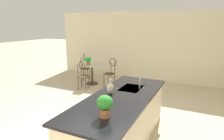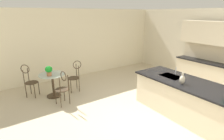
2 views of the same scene
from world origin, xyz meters
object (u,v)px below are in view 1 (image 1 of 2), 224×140
Objects in this scene: bistro_table at (92,72)px; chair_near_window at (85,66)px; potted_plant_counter_far at (105,105)px; chair_toward_desk at (83,73)px; chair_by_island at (111,71)px; vase_on_counter at (110,88)px; potted_plant_on_table at (88,60)px.

bistro_table is 0.74m from chair_near_window.
chair_near_window is 5.38m from potted_plant_counter_far.
chair_toward_desk is (0.73, 0.06, 0.13)m from bistro_table.
chair_by_island is 3.39m from vase_on_counter.
chair_near_window is 3.62× the size of vase_on_counter.
chair_near_window is at bearing -150.32° from chair_toward_desk.
chair_by_island and chair_toward_desk have the same top height.
potted_plant_counter_far is at bearing 35.03° from potted_plant_on_table.
chair_near_window is 1.32m from chair_toward_desk.
chair_toward_desk is 3.62× the size of vase_on_counter.
chair_near_window is 1.40m from chair_by_island.
potted_plant_counter_far is 1.12× the size of vase_on_counter.
potted_plant_counter_far is at bearing 36.12° from chair_near_window.
bistro_table is at bearing 131.81° from potted_plant_on_table.
potted_plant_counter_far reaches higher than vase_on_counter.
bistro_table is at bearing -175.00° from chair_toward_desk.
chair_toward_desk is (1.15, 0.65, 0.00)m from chair_near_window.
bistro_table is 4.71m from potted_plant_counter_far.
potted_plant_on_table is (0.51, 0.49, 0.34)m from chair_near_window.
chair_toward_desk is at bearing 29.68° from chair_near_window.
chair_toward_desk is 0.74m from potted_plant_on_table.
potted_plant_on_table is (0.12, -0.86, 0.34)m from chair_by_island.
potted_plant_counter_far is at bearing 33.32° from bistro_table.
potted_plant_on_table is 3.72m from vase_on_counter.
chair_by_island is at bearing 73.75° from chair_near_window.
chair_by_island is 4.36m from potted_plant_counter_far.
vase_on_counter is (3.00, 2.21, 0.58)m from bistro_table.
bistro_table is 2.78× the size of vase_on_counter.
chair_near_window is (-0.42, -0.59, 0.13)m from bistro_table.
vase_on_counter reaches higher than chair_by_island.
chair_by_island is 3.62× the size of vase_on_counter.
bistro_table is 3.77m from vase_on_counter.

